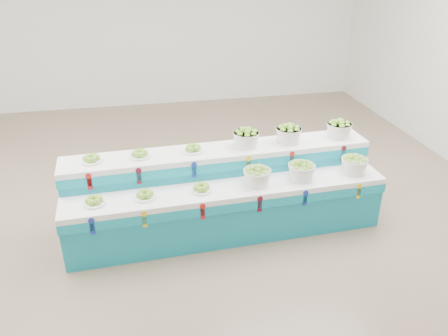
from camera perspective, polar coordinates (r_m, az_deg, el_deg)
The scene contains 15 objects.
ground at distance 6.24m, azimuth -7.62°, elevation -6.38°, with size 10.00×10.00×0.00m, color #76624F.
back_wall at distance 10.33m, azimuth -10.84°, elevation 18.59°, with size 10.00×10.00×0.00m, color silver.
display_stand at distance 5.76m, azimuth -0.00°, elevation -3.20°, with size 4.02×1.03×1.02m, color teal, non-canonical shape.
plate_lower_left at distance 5.30m, azimuth -16.26°, elevation -3.98°, with size 0.25×0.25×0.10m, color white.
plate_lower_mid at distance 5.29m, azimuth -10.07°, elevation -3.32°, with size 0.25×0.25×0.10m, color white.
plate_lower_right at distance 5.36m, azimuth -2.91°, elevation -2.49°, with size 0.25×0.25×0.10m, color white.
basket_lower_left at distance 5.48m, azimuth 4.24°, elevation -0.97°, with size 0.34×0.34×0.25m, color silver, non-canonical shape.
basket_lower_mid at distance 5.67m, azimuth 9.87°, elevation -0.30°, with size 0.34×0.34×0.25m, color silver, non-canonical shape.
basket_lower_right at distance 5.98m, azimuth 16.28°, elevation 0.47°, with size 0.34×0.34×0.25m, color silver, non-canonical shape.
plate_upper_left at distance 5.61m, azimuth -16.59°, elevation 1.20°, with size 0.25×0.25×0.10m, color white.
plate_upper_mid at distance 5.60m, azimuth -10.75°, elevation 1.83°, with size 0.25×0.25×0.10m, color white.
plate_upper_right at distance 5.66m, azimuth -3.97°, elevation 2.55°, with size 0.25×0.25×0.10m, color white.
basket_upper_left at distance 5.78m, azimuth 2.83°, elevation 3.89°, with size 0.34×0.34×0.25m, color silver, non-canonical shape.
basket_upper_mid at distance 5.96m, azimuth 8.24°, elevation 4.38°, with size 0.34×0.34×0.25m, color silver, non-canonical shape.
basket_upper_right at distance 6.26m, azimuth 14.46°, elevation 4.89°, with size 0.34×0.34×0.25m, color silver, non-canonical shape.
Camera 1 is at (-0.25, -5.24, 3.38)m, focal length 35.81 mm.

